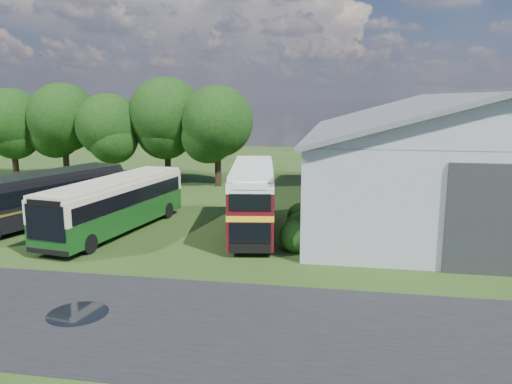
% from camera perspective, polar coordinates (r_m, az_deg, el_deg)
% --- Properties ---
extents(ground, '(120.00, 120.00, 0.00)m').
position_cam_1_polar(ground, '(21.69, -12.23, -10.51)').
color(ground, '#1B3210').
rests_on(ground, ground).
extents(asphalt_road, '(60.00, 8.00, 0.02)m').
position_cam_1_polar(asphalt_road, '(18.15, -6.80, -14.71)').
color(asphalt_road, black).
rests_on(asphalt_road, ground).
extents(puddle, '(2.20, 2.20, 0.01)m').
position_cam_1_polar(puddle, '(19.83, -19.69, -13.00)').
color(puddle, black).
rests_on(puddle, ground).
extents(storage_shed, '(18.80, 24.80, 8.15)m').
position_cam_1_polar(storage_shed, '(35.55, 21.54, 4.20)').
color(storage_shed, gray).
rests_on(storage_shed, ground).
extents(tree_far_left, '(6.12, 6.12, 8.64)m').
position_cam_1_polar(tree_far_left, '(52.69, -26.15, 7.29)').
color(tree_far_left, black).
rests_on(tree_far_left, ground).
extents(tree_left_a, '(6.46, 6.46, 9.12)m').
position_cam_1_polar(tree_left_a, '(50.34, -21.19, 7.91)').
color(tree_left_a, black).
rests_on(tree_left_a, ground).
extents(tree_left_b, '(5.78, 5.78, 8.16)m').
position_cam_1_polar(tree_left_b, '(47.10, -16.50, 7.28)').
color(tree_left_b, black).
rests_on(tree_left_b, ground).
extents(tree_mid, '(6.80, 6.80, 9.60)m').
position_cam_1_polar(tree_mid, '(46.28, -10.22, 8.65)').
color(tree_mid, black).
rests_on(tree_mid, ground).
extents(tree_right_a, '(6.26, 6.26, 8.83)m').
position_cam_1_polar(tree_right_a, '(43.87, -4.44, 8.03)').
color(tree_right_a, black).
rests_on(tree_right_a, ground).
extents(shrub_front, '(1.70, 1.70, 1.70)m').
position_cam_1_polar(shrub_front, '(25.95, 4.53, -6.70)').
color(shrub_front, '#194714').
rests_on(shrub_front, ground).
extents(shrub_mid, '(1.60, 1.60, 1.60)m').
position_cam_1_polar(shrub_mid, '(27.86, 4.92, -5.47)').
color(shrub_mid, '#194714').
rests_on(shrub_mid, ground).
extents(shrub_back, '(1.80, 1.80, 1.80)m').
position_cam_1_polar(shrub_back, '(29.78, 5.27, -4.41)').
color(shrub_back, '#194714').
rests_on(shrub_back, ground).
extents(bus_green_single, '(4.43, 11.62, 3.13)m').
position_cam_1_polar(bus_green_single, '(30.15, -15.77, -1.33)').
color(bus_green_single, black).
rests_on(bus_green_single, ground).
extents(bus_maroon_double, '(3.76, 9.55, 4.00)m').
position_cam_1_polar(bus_maroon_double, '(28.62, -0.40, -0.88)').
color(bus_maroon_double, black).
rests_on(bus_maroon_double, ground).
extents(bus_dark_single, '(6.42, 11.81, 3.20)m').
position_cam_1_polar(bus_dark_single, '(33.38, -23.45, -0.61)').
color(bus_dark_single, black).
rests_on(bus_dark_single, ground).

